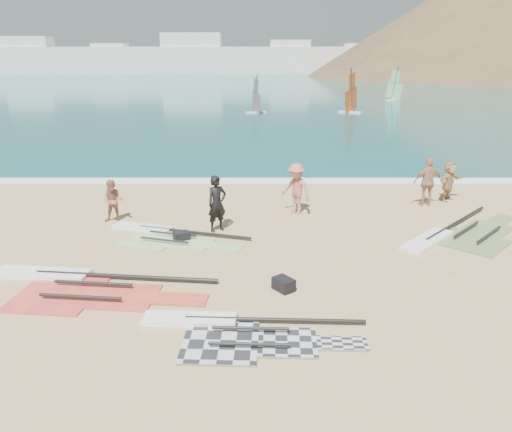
{
  "coord_description": "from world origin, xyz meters",
  "views": [
    {
      "loc": [
        -0.3,
        -10.47,
        5.68
      ],
      "look_at": [
        -0.3,
        4.0,
        1.0
      ],
      "focal_mm": 35.0,
      "sensor_mm": 36.0,
      "label": 1
    }
  ],
  "objects_px": {
    "gear_bag_far": "(284,284)",
    "beachgoer_left": "(113,201)",
    "rig_grey": "(231,331)",
    "rig_orange": "(458,235)",
    "gear_bag_near": "(181,236)",
    "beachgoer_back": "(428,182)",
    "person_wetsuit": "(217,204)",
    "rig_red": "(77,285)",
    "rig_green": "(162,235)",
    "beachgoer_mid": "(296,189)",
    "beachgoer_right": "(449,181)"
  },
  "relations": [
    {
      "from": "gear_bag_far",
      "to": "beachgoer_left",
      "type": "height_order",
      "value": "beachgoer_left"
    },
    {
      "from": "rig_grey",
      "to": "rig_orange",
      "type": "distance_m",
      "value": 9.31
    },
    {
      "from": "gear_bag_near",
      "to": "beachgoer_back",
      "type": "bearing_deg",
      "value": 23.43
    },
    {
      "from": "person_wetsuit",
      "to": "beachgoer_back",
      "type": "distance_m",
      "value": 8.55
    },
    {
      "from": "rig_red",
      "to": "gear_bag_far",
      "type": "distance_m",
      "value": 5.32
    },
    {
      "from": "rig_orange",
      "to": "gear_bag_far",
      "type": "distance_m",
      "value": 7.1
    },
    {
      "from": "rig_green",
      "to": "gear_bag_near",
      "type": "height_order",
      "value": "gear_bag_near"
    },
    {
      "from": "rig_grey",
      "to": "beachgoer_mid",
      "type": "xyz_separation_m",
      "value": [
        2.01,
        8.49,
        0.91
      ]
    },
    {
      "from": "rig_grey",
      "to": "rig_red",
      "type": "distance_m",
      "value": 4.67
    },
    {
      "from": "person_wetsuit",
      "to": "beachgoer_back",
      "type": "relative_size",
      "value": 0.99
    },
    {
      "from": "person_wetsuit",
      "to": "beachgoer_right",
      "type": "height_order",
      "value": "person_wetsuit"
    },
    {
      "from": "person_wetsuit",
      "to": "rig_red",
      "type": "bearing_deg",
      "value": -162.18
    },
    {
      "from": "person_wetsuit",
      "to": "beachgoer_mid",
      "type": "bearing_deg",
      "value": 0.09
    },
    {
      "from": "gear_bag_near",
      "to": "gear_bag_far",
      "type": "bearing_deg",
      "value": -48.68
    },
    {
      "from": "rig_grey",
      "to": "gear_bag_near",
      "type": "relative_size",
      "value": 10.35
    },
    {
      "from": "rig_orange",
      "to": "person_wetsuit",
      "type": "height_order",
      "value": "person_wetsuit"
    },
    {
      "from": "beachgoer_left",
      "to": "beachgoer_right",
      "type": "bearing_deg",
      "value": 11.4
    },
    {
      "from": "beachgoer_mid",
      "to": "rig_red",
      "type": "bearing_deg",
      "value": -91.01
    },
    {
      "from": "rig_green",
      "to": "rig_orange",
      "type": "height_order",
      "value": "rig_orange"
    },
    {
      "from": "rig_grey",
      "to": "beachgoer_left",
      "type": "height_order",
      "value": "beachgoer_left"
    },
    {
      "from": "rig_green",
      "to": "gear_bag_far",
      "type": "height_order",
      "value": "gear_bag_far"
    },
    {
      "from": "rig_green",
      "to": "rig_red",
      "type": "relative_size",
      "value": 0.79
    },
    {
      "from": "rig_grey",
      "to": "rig_orange",
      "type": "height_order",
      "value": "rig_orange"
    },
    {
      "from": "rig_red",
      "to": "person_wetsuit",
      "type": "bearing_deg",
      "value": 58.58
    },
    {
      "from": "gear_bag_far",
      "to": "beachgoer_left",
      "type": "xyz_separation_m",
      "value": [
        -5.76,
        5.46,
        0.6
      ]
    },
    {
      "from": "beachgoer_mid",
      "to": "gear_bag_far",
      "type": "bearing_deg",
      "value": -53.58
    },
    {
      "from": "gear_bag_near",
      "to": "beachgoer_back",
      "type": "xyz_separation_m",
      "value": [
        9.1,
        3.95,
        0.81
      ]
    },
    {
      "from": "beachgoer_left",
      "to": "beachgoer_back",
      "type": "relative_size",
      "value": 0.79
    },
    {
      "from": "rig_grey",
      "to": "rig_green",
      "type": "height_order",
      "value": "same"
    },
    {
      "from": "rig_green",
      "to": "gear_bag_near",
      "type": "distance_m",
      "value": 0.81
    },
    {
      "from": "rig_grey",
      "to": "beachgoer_right",
      "type": "distance_m",
      "value": 13.23
    },
    {
      "from": "beachgoer_left",
      "to": "beachgoer_mid",
      "type": "xyz_separation_m",
      "value": [
        6.54,
        0.98,
        0.19
      ]
    },
    {
      "from": "rig_orange",
      "to": "gear_bag_near",
      "type": "relative_size",
      "value": 10.78
    },
    {
      "from": "gear_bag_near",
      "to": "person_wetsuit",
      "type": "height_order",
      "value": "person_wetsuit"
    },
    {
      "from": "rig_red",
      "to": "beachgoer_left",
      "type": "height_order",
      "value": "beachgoer_left"
    },
    {
      "from": "rig_grey",
      "to": "gear_bag_far",
      "type": "relative_size",
      "value": 9.21
    },
    {
      "from": "rig_orange",
      "to": "rig_green",
      "type": "bearing_deg",
      "value": 132.88
    },
    {
      "from": "rig_red",
      "to": "gear_bag_far",
      "type": "relative_size",
      "value": 11.41
    },
    {
      "from": "person_wetsuit",
      "to": "beachgoer_right",
      "type": "bearing_deg",
      "value": -12.6
    },
    {
      "from": "rig_red",
      "to": "beachgoer_right",
      "type": "bearing_deg",
      "value": 38.88
    },
    {
      "from": "rig_green",
      "to": "beachgoer_mid",
      "type": "distance_m",
      "value": 5.29
    },
    {
      "from": "rig_grey",
      "to": "beachgoer_left",
      "type": "distance_m",
      "value": 8.8
    },
    {
      "from": "gear_bag_far",
      "to": "person_wetsuit",
      "type": "bearing_deg",
      "value": 113.97
    },
    {
      "from": "rig_grey",
      "to": "beachgoer_back",
      "type": "height_order",
      "value": "beachgoer_back"
    },
    {
      "from": "rig_grey",
      "to": "rig_red",
      "type": "relative_size",
      "value": 0.81
    },
    {
      "from": "gear_bag_near",
      "to": "gear_bag_far",
      "type": "xyz_separation_m",
      "value": [
        3.09,
        -3.51,
        0.01
      ]
    },
    {
      "from": "rig_orange",
      "to": "gear_bag_near",
      "type": "height_order",
      "value": "gear_bag_near"
    },
    {
      "from": "rig_orange",
      "to": "gear_bag_far",
      "type": "height_order",
      "value": "gear_bag_far"
    },
    {
      "from": "rig_grey",
      "to": "gear_bag_far",
      "type": "bearing_deg",
      "value": 61.36
    },
    {
      "from": "beachgoer_left",
      "to": "beachgoer_mid",
      "type": "relative_size",
      "value": 0.8
    }
  ]
}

